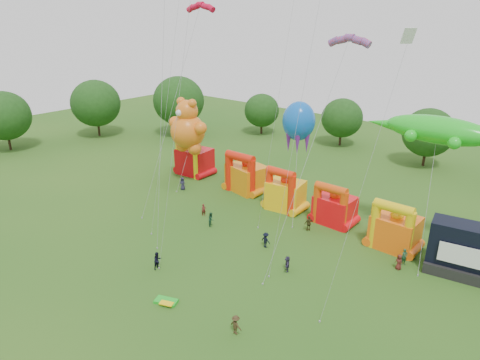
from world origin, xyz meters
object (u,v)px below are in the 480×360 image
Objects in this scene: spectator_4 at (309,223)px; stage_trailer at (476,253)px; teddy_bear_kite at (187,135)px; gecko_kite at (431,177)px; bouncy_castle_2 at (285,193)px; spectator_0 at (183,184)px; octopus_kite at (296,166)px; bouncy_castle_0 at (193,159)px.

stage_trailer is at bearing 127.25° from spectator_4.
teddy_bear_kite is 33.37m from gecko_kite.
bouncy_castle_2 is 15.42m from spectator_0.
teddy_bear_kite is (-38.81, -0.07, 4.74)m from stage_trailer.
spectator_4 is (20.47, 0.77, 0.00)m from spectator_0.
spectator_4 is (5.62, -3.20, -1.28)m from bouncy_castle_2.
teddy_bear_kite is at bearing 98.96° from spectator_0.
gecko_kite reaches higher than octopus_kite.
teddy_bear_kite is at bearing -173.59° from octopus_kite.
bouncy_castle_2 is 17.08m from teddy_bear_kite.
bouncy_castle_2 reaches higher than spectator_0.
bouncy_castle_0 is 6.87m from spectator_0.
bouncy_castle_0 reaches higher than spectator_0.
bouncy_castle_0 is 0.46× the size of octopus_kite.
bouncy_castle_2 reaches higher than stage_trailer.
gecko_kite is 33.05m from spectator_0.
octopus_kite is at bearing 6.41° from teddy_bear_kite.
teddy_bear_kite is 7.00m from spectator_0.
bouncy_castle_0 reaches higher than stage_trailer.
octopus_kite is (17.44, 1.96, -1.31)m from teddy_bear_kite.
teddy_bear_kite reaches higher than stage_trailer.
bouncy_castle_2 is at bearing -178.13° from gecko_kite.
stage_trailer is at bearing -18.87° from gecko_kite.
gecko_kite is 16.03m from octopus_kite.
teddy_bear_kite is at bearing -63.79° from spectator_4.
octopus_kite reaches higher than spectator_4.
teddy_bear_kite is 6.76× the size of spectator_4.
octopus_kite is 7.71m from spectator_4.
stage_trailer is at bearing 0.10° from teddy_bear_kite.
octopus_kite is 7.24× the size of spectator_0.
teddy_bear_kite reaches higher than spectator_4.
octopus_kite is at bearing -3.87° from spectator_0.
stage_trailer is 21.73m from octopus_kite.
octopus_kite is at bearing 174.94° from stage_trailer.
gecko_kite reaches higher than spectator_0.
spectator_0 is at bearing -56.90° from spectator_4.
bouncy_castle_0 is at bearing -70.68° from spectator_4.
teddy_bear_kite is at bearing -55.92° from bouncy_castle_0.
stage_trailer is at bearing -4.27° from bouncy_castle_0.
octopus_kite reaches higher than stage_trailer.
teddy_bear_kite is 17.59m from octopus_kite.
bouncy_castle_2 is 6.60m from spectator_4.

